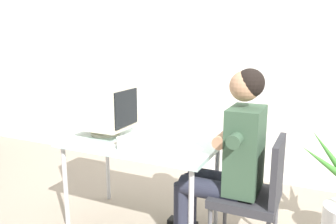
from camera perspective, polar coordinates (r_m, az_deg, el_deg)
name	(u,v)px	position (r m, az deg, el deg)	size (l,w,h in m)	color
wall_back	(230,40)	(3.73, 10.40, 11.92)	(8.00, 0.10, 3.00)	silver
desk	(141,148)	(2.67, -4.51, -6.08)	(1.19, 0.69, 0.73)	#B7B7BC
crt_monitor	(105,107)	(2.81, -10.58, 0.88)	(0.42, 0.38, 0.42)	beige
keyboard	(135,138)	(2.67, -5.59, -4.38)	(0.20, 0.48, 0.03)	silver
office_chair	(256,190)	(2.48, 14.54, -12.67)	(0.45, 0.45, 0.86)	#4C4C51
person_seated	(229,155)	(2.43, 10.29, -7.09)	(0.72, 0.54, 1.32)	#334C38
desk_mug	(123,143)	(2.45, -7.59, -5.24)	(0.09, 0.10, 0.09)	white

